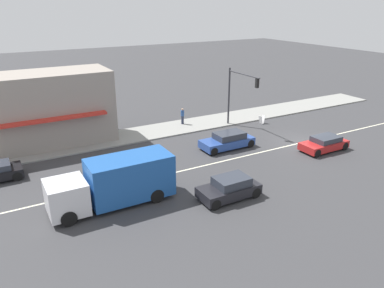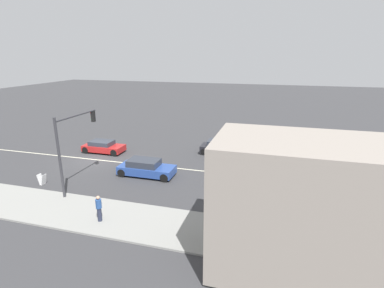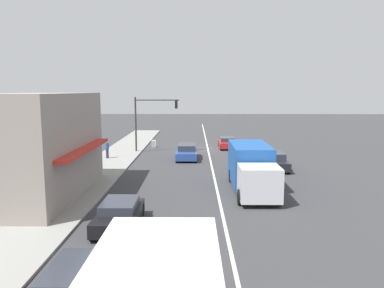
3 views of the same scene
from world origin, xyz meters
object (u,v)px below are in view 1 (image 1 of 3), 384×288
Objects in this scene: sedan_dark at (229,188)px; hatchback_red at (324,144)px; coupe_blue at (228,141)px; traffic_signal_main at (238,89)px; warning_aframe_sign at (262,120)px; delivery_truck at (116,182)px; pedestrian at (182,116)px.

hatchback_red is at bearing -76.32° from sedan_dark.
traffic_signal_main is at bearing -43.68° from coupe_blue.
warning_aframe_sign is (-0.04, -3.13, -3.47)m from traffic_signal_main.
delivery_truck reaches higher than coupe_blue.
hatchback_red is at bearing -90.00° from delivery_truck.
pedestrian is (3.49, 4.12, -2.93)m from traffic_signal_main.
traffic_signal_main is 3.47× the size of pedestrian.
pedestrian reaches higher than coupe_blue.
coupe_blue is 1.12× the size of hatchback_red.
sedan_dark reaches higher than coupe_blue.
pedestrian is 0.22× the size of delivery_truck.
warning_aframe_sign is 16.10m from sedan_dark.
warning_aframe_sign is 7.91m from coupe_blue.
delivery_truck is (-11.81, 10.82, 0.50)m from pedestrian.
pedestrian is at bearing -16.85° from sedan_dark.
delivery_truck is 1.83× the size of hatchback_red.
delivery_truck is 17.92m from hatchback_red.
pedestrian is 8.08m from warning_aframe_sign.
warning_aframe_sign is at bearing -60.57° from coupe_blue.
hatchback_red is (-8.28, 0.17, 0.17)m from warning_aframe_sign.
traffic_signal_main is 1.36× the size of hatchback_red.
sedan_dark reaches higher than hatchback_red.
sedan_dark is (-14.61, 4.43, -0.31)m from pedestrian.
hatchback_red is (0.00, -17.90, -0.87)m from delivery_truck.
coupe_blue is at bearing -33.68° from sedan_dark.
sedan_dark is at bearing 133.50° from warning_aframe_sign.
delivery_truck is at bearing 90.00° from hatchback_red.
traffic_signal_main reaches higher than hatchback_red.
traffic_signal_main is at bearing -130.29° from pedestrian.
warning_aframe_sign is at bearing -115.97° from pedestrian.
coupe_blue is 8.65m from sedan_dark.
coupe_blue is at bearing -177.15° from pedestrian.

